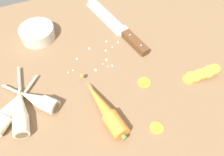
% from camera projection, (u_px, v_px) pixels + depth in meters
% --- Properties ---
extents(ground_plane, '(1.20, 0.90, 0.04)m').
position_uv_depth(ground_plane, '(109.00, 80.00, 0.71)').
color(ground_plane, brown).
extents(chefs_knife, '(0.10, 0.35, 0.04)m').
position_uv_depth(chefs_knife, '(113.00, 22.00, 0.82)').
color(chefs_knife, silver).
rests_on(chefs_knife, ground_plane).
extents(whole_carrot, '(0.07, 0.22, 0.04)m').
position_uv_depth(whole_carrot, '(105.00, 109.00, 0.60)').
color(whole_carrot, orange).
rests_on(whole_carrot, ground_plane).
extents(parsnip_front, '(0.15, 0.15, 0.04)m').
position_uv_depth(parsnip_front, '(9.00, 111.00, 0.60)').
color(parsnip_front, beige).
rests_on(parsnip_front, ground_plane).
extents(parsnip_mid_left, '(0.13, 0.15, 0.04)m').
position_uv_depth(parsnip_mid_left, '(38.00, 100.00, 0.62)').
color(parsnip_mid_left, beige).
rests_on(parsnip_mid_left, ground_plane).
extents(parsnip_mid_right, '(0.06, 0.22, 0.04)m').
position_uv_depth(parsnip_mid_right, '(20.00, 110.00, 0.60)').
color(parsnip_mid_right, beige).
rests_on(parsnip_mid_right, ground_plane).
extents(carrot_slice_stack, '(0.11, 0.05, 0.04)m').
position_uv_depth(carrot_slice_stack, '(201.00, 74.00, 0.68)').
color(carrot_slice_stack, orange).
rests_on(carrot_slice_stack, ground_plane).
extents(carrot_slice_stray_near, '(0.04, 0.04, 0.01)m').
position_uv_depth(carrot_slice_stray_near, '(157.00, 128.00, 0.59)').
color(carrot_slice_stray_near, orange).
rests_on(carrot_slice_stray_near, ground_plane).
extents(carrot_slice_stray_mid, '(0.04, 0.04, 0.01)m').
position_uv_depth(carrot_slice_stray_mid, '(144.00, 82.00, 0.67)').
color(carrot_slice_stray_mid, orange).
rests_on(carrot_slice_stray_mid, ground_plane).
extents(prep_bowl, '(0.11, 0.11, 0.04)m').
position_uv_depth(prep_bowl, '(37.00, 33.00, 0.77)').
color(prep_bowl, beige).
rests_on(prep_bowl, ground_plane).
extents(mince_crumbs, '(0.19, 0.11, 0.01)m').
position_uv_depth(mince_crumbs, '(98.00, 56.00, 0.73)').
color(mince_crumbs, beige).
rests_on(mince_crumbs, ground_plane).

